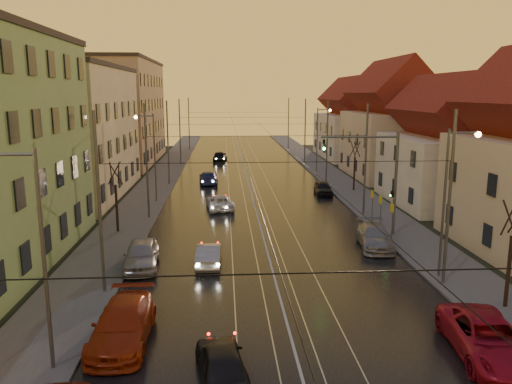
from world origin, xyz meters
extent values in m
cube|color=black|center=(0.00, 40.00, 0.02)|extent=(16.00, 120.00, 0.04)
cube|color=#4C4C4C|center=(-10.00, 40.00, 0.07)|extent=(4.00, 120.00, 0.15)
cube|color=#4C4C4C|center=(10.00, 40.00, 0.07)|extent=(4.00, 120.00, 0.15)
cube|color=gray|center=(-2.20, 40.00, 0.06)|extent=(0.06, 120.00, 0.03)
cube|color=gray|center=(-0.77, 40.00, 0.06)|extent=(0.06, 120.00, 0.03)
cube|color=gray|center=(0.77, 40.00, 0.06)|extent=(0.06, 120.00, 0.03)
cube|color=gray|center=(2.20, 40.00, 0.06)|extent=(0.06, 120.00, 0.03)
cube|color=#B8AE8E|center=(-17.50, 34.00, 6.00)|extent=(10.00, 20.00, 12.00)
cube|color=tan|center=(-17.50, 58.00, 7.00)|extent=(10.00, 24.00, 14.00)
cube|color=beige|center=(17.00, 28.00, 3.00)|extent=(9.00, 12.00, 6.00)
pyramid|color=maroon|center=(17.00, 28.00, 7.60)|extent=(9.18, 12.24, 3.20)
cube|color=beige|center=(17.00, 43.00, 3.75)|extent=(9.00, 14.00, 7.50)
pyramid|color=maroon|center=(17.00, 43.00, 9.50)|extent=(9.18, 14.28, 4.00)
cube|color=beige|center=(17.00, 61.00, 3.25)|extent=(9.00, 16.00, 6.50)
pyramid|color=maroon|center=(17.00, 61.00, 8.25)|extent=(9.18, 16.32, 3.50)
cylinder|color=#595B60|center=(-8.60, 9.00, 4.50)|extent=(0.16, 0.16, 9.00)
cylinder|color=#595B60|center=(8.60, 9.00, 4.50)|extent=(0.16, 0.16, 9.00)
cylinder|color=#595B60|center=(-8.60, 24.00, 4.50)|extent=(0.16, 0.16, 9.00)
cylinder|color=#595B60|center=(8.60, 24.00, 4.50)|extent=(0.16, 0.16, 9.00)
cylinder|color=#595B60|center=(-8.60, 39.00, 4.50)|extent=(0.16, 0.16, 9.00)
cylinder|color=#595B60|center=(8.60, 39.00, 4.50)|extent=(0.16, 0.16, 9.00)
cylinder|color=#595B60|center=(-8.60, 54.00, 4.50)|extent=(0.16, 0.16, 9.00)
cylinder|color=#595B60|center=(8.60, 54.00, 4.50)|extent=(0.16, 0.16, 9.00)
cylinder|color=#595B60|center=(-8.60, 72.00, 4.50)|extent=(0.16, 0.16, 9.00)
cylinder|color=#595B60|center=(8.60, 72.00, 4.50)|extent=(0.16, 0.16, 9.00)
cylinder|color=#595B60|center=(-8.80, 2.00, 4.00)|extent=(0.14, 0.14, 8.00)
cylinder|color=#595B60|center=(-9.60, 2.00, 7.80)|extent=(1.60, 0.10, 0.10)
cylinder|color=#595B60|center=(8.80, 10.00, 4.00)|extent=(0.14, 0.14, 8.00)
cylinder|color=#595B60|center=(9.60, 10.00, 7.80)|extent=(1.60, 0.10, 0.10)
sphere|color=#FFD88C|center=(10.32, 10.00, 7.70)|extent=(0.32, 0.32, 0.32)
cylinder|color=#595B60|center=(-8.80, 30.00, 4.00)|extent=(0.14, 0.14, 8.00)
cylinder|color=#595B60|center=(-9.60, 30.00, 7.80)|extent=(1.60, 0.10, 0.10)
sphere|color=#FFD88C|center=(-10.32, 30.00, 7.70)|extent=(0.32, 0.32, 0.32)
cylinder|color=#595B60|center=(8.80, 46.00, 4.00)|extent=(0.14, 0.14, 8.00)
cylinder|color=#595B60|center=(9.60, 46.00, 7.80)|extent=(1.60, 0.10, 0.10)
sphere|color=#FFD88C|center=(10.32, 46.00, 7.70)|extent=(0.32, 0.32, 0.32)
cylinder|color=#595B60|center=(9.00, 18.00, 3.60)|extent=(0.20, 0.20, 7.20)
cylinder|color=#595B60|center=(6.40, 18.00, 6.90)|extent=(5.20, 0.14, 0.14)
imported|color=black|center=(4.00, 18.00, 6.30)|extent=(0.15, 0.18, 0.90)
sphere|color=#19FF3F|center=(4.00, 17.88, 6.15)|extent=(0.20, 0.20, 0.20)
cylinder|color=black|center=(-10.20, 20.00, 1.75)|extent=(0.18, 0.18, 3.50)
cylinder|color=black|center=(-9.97, 20.09, 4.30)|extent=(0.37, 0.92, 1.61)
cylinder|color=black|center=(-10.29, 20.23, 4.30)|extent=(0.91, 0.40, 1.61)
cylinder|color=black|center=(-10.43, 19.91, 4.30)|extent=(0.37, 0.92, 1.61)
cylinder|color=black|center=(-10.07, 19.78, 4.30)|extent=(0.84, 0.54, 1.62)
cylinder|color=black|center=(10.20, 6.00, 1.75)|extent=(0.18, 0.18, 3.50)
cylinder|color=black|center=(10.11, 6.23, 4.30)|extent=(0.91, 0.40, 1.61)
cylinder|color=black|center=(9.97, 5.91, 4.30)|extent=(0.37, 0.92, 1.61)
cylinder|color=black|center=(10.40, 34.00, 1.75)|extent=(0.18, 0.18, 3.50)
cylinder|color=black|center=(10.63, 34.09, 4.30)|extent=(0.37, 0.92, 1.61)
cylinder|color=black|center=(10.31, 34.23, 4.30)|extent=(0.91, 0.40, 1.61)
cylinder|color=black|center=(10.17, 33.91, 4.30)|extent=(0.37, 0.92, 1.61)
cylinder|color=black|center=(10.53, 33.78, 4.30)|extent=(0.84, 0.54, 1.62)
imported|color=black|center=(-2.79, 1.04, 0.68)|extent=(2.13, 4.18, 1.36)
imported|color=#AAAAAF|center=(-3.56, 12.90, 0.65)|extent=(1.45, 3.95, 1.29)
imported|color=silver|center=(-3.04, 26.91, 0.62)|extent=(2.58, 4.70, 1.25)
imported|color=navy|center=(-4.37, 39.19, 0.69)|extent=(2.20, 4.88, 1.39)
imported|color=black|center=(-3.22, 57.34, 0.78)|extent=(2.22, 4.69, 1.55)
imported|color=#9E2D0F|center=(-6.71, 3.97, 0.77)|extent=(2.16, 5.30, 1.54)
imported|color=#A9A9AE|center=(-7.36, 12.67, 0.78)|extent=(2.19, 4.71, 1.56)
imported|color=#A71025|center=(7.16, 1.94, 0.76)|extent=(3.07, 5.67, 1.51)
imported|color=gray|center=(6.99, 15.59, 0.72)|extent=(2.63, 5.15, 1.43)
imported|color=black|center=(7.00, 32.63, 0.65)|extent=(1.73, 3.91, 1.31)
camera|label=1|loc=(-2.60, -14.67, 9.77)|focal=35.00mm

